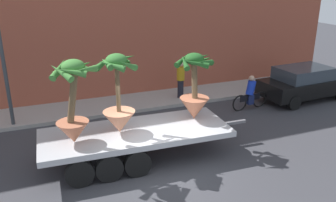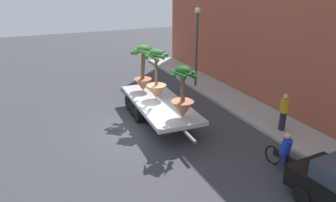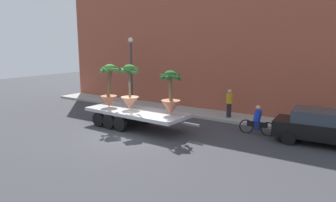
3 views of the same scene
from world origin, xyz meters
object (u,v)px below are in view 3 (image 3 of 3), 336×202
Objects in this scene: potted_palm_front at (130,91)px; parked_car at (325,127)px; potted_palm_rear at (171,97)px; cyclist at (257,122)px; potted_palm_middle at (109,88)px; pedestrian_near_gate at (229,103)px; street_lamp at (131,63)px; flatbed_trailer at (133,114)px.

parked_car is at bearing 14.67° from potted_palm_front.
cyclist is (3.81, 2.23, -1.24)m from potted_palm_rear.
parked_car is (10.81, 2.67, -1.27)m from potted_palm_middle.
cyclist is at bearing -41.15° from pedestrian_near_gate.
pedestrian_near_gate is 7.57m from street_lamp.
potted_palm_front reaches higher than potted_palm_middle.
flatbed_trailer is 9.56m from parked_car.
potted_palm_rear is 2.60m from potted_palm_front.
street_lamp is at bearing 130.67° from flatbed_trailer.
flatbed_trailer is 1.25m from potted_palm_front.
flatbed_trailer is 6.63m from cyclist.
cyclist is (7.76, 2.57, -1.43)m from potted_palm_middle.
cyclist is at bearing -9.51° from street_lamp.
street_lamp is at bearing 170.49° from cyclist.
potted_palm_middle is 1.37m from potted_palm_front.
potted_palm_middle is 1.34× the size of cyclist.
potted_palm_front is 1.45× the size of pedestrian_near_gate.
flatbed_trailer is 5.86m from street_lamp.
cyclist is 0.38× the size of street_lamp.
potted_palm_middle is at bearing -174.51° from flatbed_trailer.
potted_palm_front is at bearing -131.80° from pedestrian_near_gate.
potted_palm_middle is at bearing -175.11° from potted_palm_rear.
cyclist reaches higher than flatbed_trailer.
potted_palm_middle is at bearing -161.67° from cyclist.
potted_palm_rear is (2.37, 0.19, 1.14)m from flatbed_trailer.
parked_car is at bearing -20.11° from pedestrian_near_gate.
parked_car is (6.86, 2.33, -1.08)m from potted_palm_rear.
flatbed_trailer is at bearing 5.49° from potted_palm_middle.
potted_palm_front is (-2.60, -0.14, 0.08)m from potted_palm_rear.
flatbed_trailer is 2.08m from potted_palm_middle.
flatbed_trailer is 2.83× the size of potted_palm_middle.
potted_palm_front is at bearing -165.33° from parked_car.
potted_palm_middle is at bearing -65.77° from street_lamp.
flatbed_trailer is at bearing -164.72° from parked_car.
flatbed_trailer is 1.53× the size of parked_car.
potted_palm_middle is 0.99× the size of potted_palm_front.
potted_palm_middle reaches higher than potted_palm_rear.
cyclist is 3.21m from pedestrian_near_gate.
flatbed_trailer is 2.80× the size of potted_palm_front.
pedestrian_near_gate is at bearing 41.10° from potted_palm_middle.
cyclist is at bearing 21.38° from flatbed_trailer.
potted_palm_front reaches higher than potted_palm_rear.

